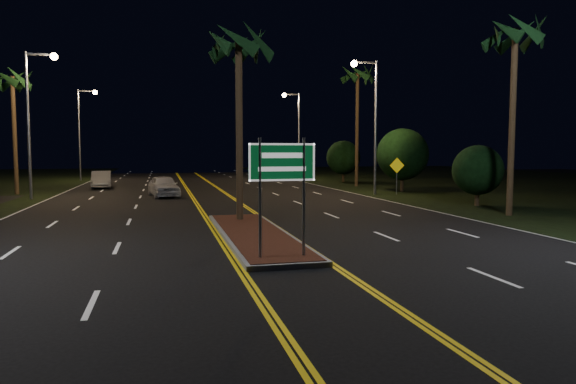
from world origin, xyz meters
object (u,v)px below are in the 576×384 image
object	(u,v)px
palm_right_near	(515,35)
shrub_near	(478,170)
median_island	(255,235)
car_near	(164,184)
highway_sign	(282,173)
streetlight_left_mid	(34,107)
streetlight_right_mid	(371,111)
car_far	(101,178)
palm_right_far	(358,76)
shrub_mid	(402,154)
streetlight_left_far	(83,124)
streetlight_right_far	(295,125)
warning_sign	(397,171)
palm_left_far	(12,80)
palm_median	(239,45)
shrub_far	(343,158)

from	to	relation	value
palm_right_near	shrub_near	size ratio (longest dim) A/B	2.82
median_island	car_near	xyz separation A→B (m)	(-3.01, 16.87, 0.73)
highway_sign	streetlight_left_mid	distance (m)	23.93
streetlight_right_mid	car_far	xyz separation A→B (m)	(-18.45, 11.00, -4.86)
median_island	palm_right_far	world-z (taller)	palm_right_far
car_near	car_far	bearing A→B (deg)	108.63
shrub_mid	streetlight_left_far	bearing A→B (deg)	140.90
streetlight_right_mid	streetlight_right_far	bearing A→B (deg)	90.00
streetlight_right_far	car_near	size ratio (longest dim) A/B	1.84
car_near	streetlight_left_mid	bearing A→B (deg)	169.77
highway_sign	streetlight_right_far	world-z (taller)	streetlight_right_far
shrub_near	warning_sign	xyz separation A→B (m)	(-0.95, 7.86, -0.31)
shrub_mid	median_island	bearing A→B (deg)	-129.47
streetlight_right_far	palm_right_near	xyz separation A→B (m)	(1.89, -32.00, 2.56)
palm_right_far	car_near	size ratio (longest dim) A/B	2.11
shrub_mid	shrub_near	bearing A→B (deg)	-92.86
streetlight_left_far	car_far	size ratio (longest dim) A/B	1.89
streetlight_right_far	palm_left_far	distance (m)	27.36
palm_right_near	shrub_near	world-z (taller)	palm_right_near
median_island	palm_median	world-z (taller)	palm_median
median_island	streetlight_right_mid	size ratio (longest dim) A/B	1.14
palm_median	shrub_far	xyz separation A→B (m)	(13.80, 25.50, -4.94)
palm_left_far	streetlight_left_mid	bearing A→B (deg)	-61.33
palm_left_far	median_island	bearing A→B (deg)	-58.64
palm_median	shrub_near	size ratio (longest dim) A/B	2.52
palm_right_far	streetlight_left_mid	bearing A→B (deg)	-165.63
median_island	car_far	size ratio (longest dim) A/B	2.15
streetlight_left_far	warning_sign	bearing A→B (deg)	-43.71
palm_right_far	car_far	bearing A→B (deg)	171.73
palm_median	palm_right_near	world-z (taller)	palm_right_near
highway_sign	car_far	bearing A→B (deg)	104.55
median_island	streetlight_left_mid	xyz separation A→B (m)	(-10.61, 17.00, 5.57)
car_near	palm_median	bearing A→B (deg)	-86.55
shrub_mid	highway_sign	bearing A→B (deg)	-123.44
shrub_far	car_near	distance (m)	20.79
streetlight_left_mid	palm_median	distance (m)	17.25
streetlight_right_far	palm_right_far	size ratio (longest dim) A/B	0.87
car_far	warning_sign	xyz separation A→B (m)	(20.39, -11.14, 0.84)
palm_median	palm_right_far	size ratio (longest dim) A/B	0.81
streetlight_right_far	car_far	distance (m)	21.10
streetlight_right_far	warning_sign	xyz separation A→B (m)	(1.93, -20.14, -4.02)
shrub_mid	car_far	bearing A→B (deg)	157.61
streetlight_right_mid	palm_median	bearing A→B (deg)	-132.70
palm_median	car_far	distance (m)	24.69
streetlight_left_far	shrub_mid	xyz separation A→B (m)	(24.61, -20.00, -2.93)
streetlight_left_far	car_near	xyz separation A→B (m)	(7.60, -20.13, -4.84)
highway_sign	shrub_far	xyz separation A→B (m)	(13.80, 33.20, -0.07)
shrub_near	streetlight_right_far	bearing A→B (deg)	95.89
median_island	palm_right_far	distance (m)	27.84
shrub_far	car_near	bearing A→B (deg)	-144.19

